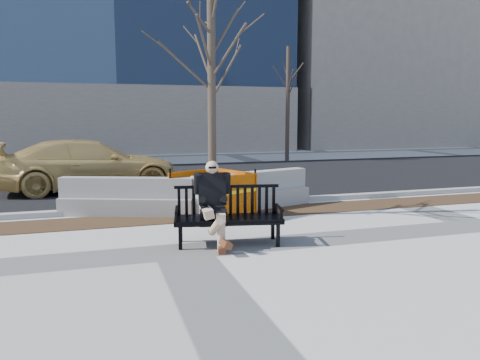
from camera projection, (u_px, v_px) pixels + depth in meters
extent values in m
plane|color=beige|center=(182.00, 251.00, 7.76)|extent=(120.00, 120.00, 0.00)
cube|color=#47301C|center=(161.00, 218.00, 10.22)|extent=(40.00, 1.20, 0.02)
cube|color=black|center=(136.00, 181.00, 16.08)|extent=(60.00, 10.40, 0.01)
cube|color=#9E9B93|center=(155.00, 208.00, 11.11)|extent=(60.00, 0.25, 0.12)
imported|color=tan|center=(91.00, 190.00, 14.08)|extent=(5.46, 2.65, 1.53)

